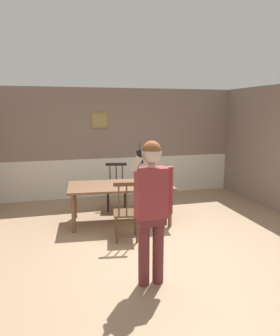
{
  "coord_description": "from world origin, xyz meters",
  "views": [
    {
      "loc": [
        -1.43,
        -4.74,
        2.14
      ],
      "look_at": [
        -0.3,
        -0.55,
        1.35
      ],
      "focal_mm": 33.93,
      "sensor_mm": 36.0,
      "label": 1
    }
  ],
  "objects_px": {
    "chair_near_window": "(116,187)",
    "chair_by_doorway": "(126,212)",
    "dining_table": "(120,189)",
    "person_figure": "(152,203)"
  },
  "relations": [
    {
      "from": "chair_near_window",
      "to": "person_figure",
      "type": "relative_size",
      "value": 0.55
    },
    {
      "from": "chair_near_window",
      "to": "chair_by_doorway",
      "type": "height_order",
      "value": "chair_by_doorway"
    },
    {
      "from": "chair_by_doorway",
      "to": "person_figure",
      "type": "bearing_deg",
      "value": -80.4
    },
    {
      "from": "chair_near_window",
      "to": "dining_table",
      "type": "bearing_deg",
      "value": 95.49
    },
    {
      "from": "dining_table",
      "to": "chair_near_window",
      "type": "bearing_deg",
      "value": 84.35
    },
    {
      "from": "chair_near_window",
      "to": "chair_by_doorway",
      "type": "bearing_deg",
      "value": 95.53
    },
    {
      "from": "person_figure",
      "to": "chair_near_window",
      "type": "bearing_deg",
      "value": -96.04
    },
    {
      "from": "chair_by_doorway",
      "to": "person_figure",
      "type": "relative_size",
      "value": 0.57
    },
    {
      "from": "chair_by_doorway",
      "to": "chair_near_window",
      "type": "bearing_deg",
      "value": 93.73
    },
    {
      "from": "dining_table",
      "to": "chair_by_doorway",
      "type": "distance_m",
      "value": 0.9
    }
  ]
}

